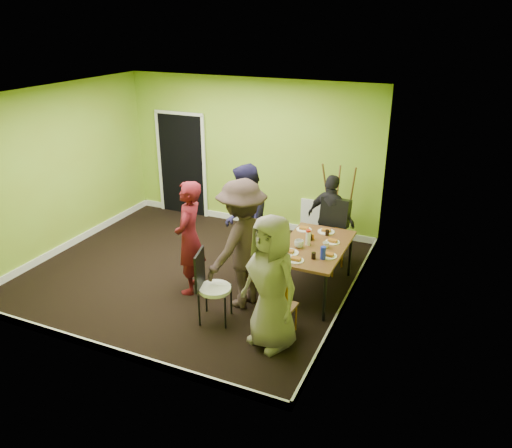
{
  "coord_description": "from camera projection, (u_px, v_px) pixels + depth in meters",
  "views": [
    {
      "loc": [
        3.78,
        -6.07,
        3.82
      ],
      "look_at": [
        1.11,
        0.0,
        1.02
      ],
      "focal_mm": 35.0,
      "sensor_mm": 36.0,
      "label": 1
    }
  ],
  "objects": [
    {
      "name": "ground",
      "position": [
        193.0,
        272.0,
        8.01
      ],
      "size": [
        5.0,
        5.0,
        0.0
      ],
      "primitive_type": "plane",
      "color": "black",
      "rests_on": "ground"
    },
    {
      "name": "room_walls",
      "position": [
        190.0,
        214.0,
        7.67
      ],
      "size": [
        5.04,
        4.54,
        2.82
      ],
      "color": "#8EA92B",
      "rests_on": "ground"
    },
    {
      "name": "dining_table",
      "position": [
        313.0,
        249.0,
        7.19
      ],
      "size": [
        0.9,
        1.5,
        0.75
      ],
      "color": "black",
      "rests_on": "ground"
    },
    {
      "name": "chair_left_far",
      "position": [
        258.0,
        250.0,
        7.62
      ],
      "size": [
        0.44,
        0.43,
        0.89
      ],
      "rotation": [
        0.0,
        0.0,
        -1.37
      ],
      "color": "#C57012",
      "rests_on": "ground"
    },
    {
      "name": "chair_left_near",
      "position": [
        254.0,
        269.0,
        7.08
      ],
      "size": [
        0.4,
        0.4,
        0.85
      ],
      "rotation": [
        0.0,
        0.0,
        -1.42
      ],
      "color": "#C57012",
      "rests_on": "ground"
    },
    {
      "name": "chair_back_end",
      "position": [
        333.0,
        219.0,
        7.94
      ],
      "size": [
        0.52,
        0.6,
        1.14
      ],
      "rotation": [
        0.0,
        0.0,
        3.01
      ],
      "color": "#C57012",
      "rests_on": "ground"
    },
    {
      "name": "chair_front_end",
      "position": [
        279.0,
        304.0,
        6.24
      ],
      "size": [
        0.37,
        0.38,
        0.85
      ],
      "rotation": [
        0.0,
        0.0,
        -0.07
      ],
      "color": "#C57012",
      "rests_on": "ground"
    },
    {
      "name": "chair_bentwood",
      "position": [
        209.0,
        283.0,
        6.56
      ],
      "size": [
        0.48,
        0.47,
        1.0
      ],
      "rotation": [
        0.0,
        0.0,
        -1.33
      ],
      "color": "black",
      "rests_on": "ground"
    },
    {
      "name": "easel",
      "position": [
        338.0,
        206.0,
        8.66
      ],
      "size": [
        0.6,
        0.57,
        1.5
      ],
      "color": "brown",
      "rests_on": "ground"
    },
    {
      "name": "plate_near_left",
      "position": [
        304.0,
        229.0,
        7.69
      ],
      "size": [
        0.23,
        0.23,
        0.01
      ],
      "primitive_type": "cylinder",
      "color": "white",
      "rests_on": "dining_table"
    },
    {
      "name": "plate_near_right",
      "position": [
        289.0,
        253.0,
        6.94
      ],
      "size": [
        0.27,
        0.27,
        0.01
      ],
      "primitive_type": "cylinder",
      "color": "white",
      "rests_on": "dining_table"
    },
    {
      "name": "plate_far_back",
      "position": [
        326.0,
        232.0,
        7.61
      ],
      "size": [
        0.26,
        0.26,
        0.01
      ],
      "primitive_type": "cylinder",
      "color": "white",
      "rests_on": "dining_table"
    },
    {
      "name": "plate_far_front",
      "position": [
        296.0,
        260.0,
        6.72
      ],
      "size": [
        0.22,
        0.22,
        0.01
      ],
      "primitive_type": "cylinder",
      "color": "white",
      "rests_on": "dining_table"
    },
    {
      "name": "plate_wall_back",
      "position": [
        332.0,
        242.0,
        7.26
      ],
      "size": [
        0.22,
        0.22,
        0.01
      ],
      "primitive_type": "cylinder",
      "color": "white",
      "rests_on": "dining_table"
    },
    {
      "name": "plate_wall_front",
      "position": [
        329.0,
        256.0,
        6.85
      ],
      "size": [
        0.23,
        0.23,
        0.01
      ],
      "primitive_type": "cylinder",
      "color": "white",
      "rests_on": "dining_table"
    },
    {
      "name": "thermos",
      "position": [
        308.0,
        238.0,
        7.15
      ],
      "size": [
        0.07,
        0.07,
        0.21
      ],
      "primitive_type": "cylinder",
      "color": "white",
      "rests_on": "dining_table"
    },
    {
      "name": "blue_bottle",
      "position": [
        323.0,
        253.0,
        6.74
      ],
      "size": [
        0.08,
        0.08,
        0.18
      ],
      "primitive_type": "cylinder",
      "color": "#1B2ACC",
      "rests_on": "dining_table"
    },
    {
      "name": "orange_bottle",
      "position": [
        313.0,
        237.0,
        7.36
      ],
      "size": [
        0.04,
        0.04,
        0.08
      ],
      "primitive_type": "cylinder",
      "color": "#C57012",
      "rests_on": "dining_table"
    },
    {
      "name": "glass_mid",
      "position": [
        310.0,
        237.0,
        7.33
      ],
      "size": [
        0.07,
        0.07,
        0.09
      ],
      "primitive_type": "cylinder",
      "color": "black",
      "rests_on": "dining_table"
    },
    {
      "name": "glass_back",
      "position": [
        327.0,
        233.0,
        7.49
      ],
      "size": [
        0.06,
        0.06,
        0.08
      ],
      "primitive_type": "cylinder",
      "color": "black",
      "rests_on": "dining_table"
    },
    {
      "name": "glass_front",
      "position": [
        314.0,
        256.0,
        6.77
      ],
      "size": [
        0.06,
        0.06,
        0.09
      ],
      "primitive_type": "cylinder",
      "color": "black",
      "rests_on": "dining_table"
    },
    {
      "name": "cup_a",
      "position": [
        299.0,
        244.0,
        7.1
      ],
      "size": [
        0.14,
        0.14,
        0.11
      ],
      "primitive_type": "imported",
      "color": "white",
      "rests_on": "dining_table"
    },
    {
      "name": "cup_b",
      "position": [
        326.0,
        245.0,
        7.09
      ],
      "size": [
        0.09,
        0.09,
        0.08
      ],
      "primitive_type": "imported",
      "color": "white",
      "rests_on": "dining_table"
    },
    {
      "name": "person_standing",
      "position": [
        189.0,
        238.0,
        7.17
      ],
      "size": [
        0.53,
        0.69,
        1.7
      ],
      "primitive_type": "imported",
      "rotation": [
        0.0,
        0.0,
        -1.36
      ],
      "color": "#570F16",
      "rests_on": "ground"
    },
    {
      "name": "person_left_far",
      "position": [
        245.0,
        223.0,
        7.57
      ],
      "size": [
        0.87,
        1.01,
        1.8
      ],
      "primitive_type": "imported",
      "rotation": [
        0.0,
        0.0,
        -1.33
      ],
      "color": "#171434",
      "rests_on": "ground"
    },
    {
      "name": "person_left_near",
      "position": [
        242.0,
        244.0,
        6.8
      ],
      "size": [
        1.02,
        1.35,
        1.85
      ],
      "primitive_type": "imported",
      "rotation": [
        0.0,
        0.0,
        -1.88
      ],
      "color": "#332422",
      "rests_on": "ground"
    },
    {
      "name": "person_back_end",
      "position": [
        331.0,
        219.0,
        8.1
      ],
      "size": [
        0.94,
        0.61,
        1.49
      ],
      "primitive_type": "imported",
      "rotation": [
        0.0,
        0.0,
        2.83
      ],
      "color": "black",
      "rests_on": "ground"
    },
    {
      "name": "person_front_end",
      "position": [
        271.0,
        283.0,
        5.95
      ],
      "size": [
        0.99,
        0.84,
        1.72
      ],
      "primitive_type": "imported",
      "rotation": [
        0.0,
        0.0,
        -0.42
      ],
      "color": "gray",
      "rests_on": "ground"
    }
  ]
}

